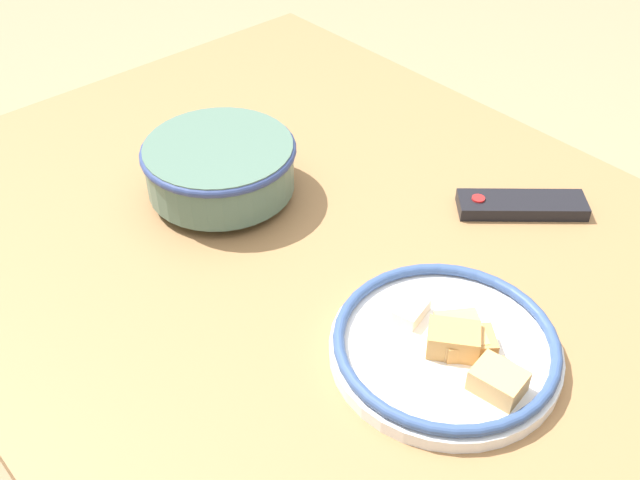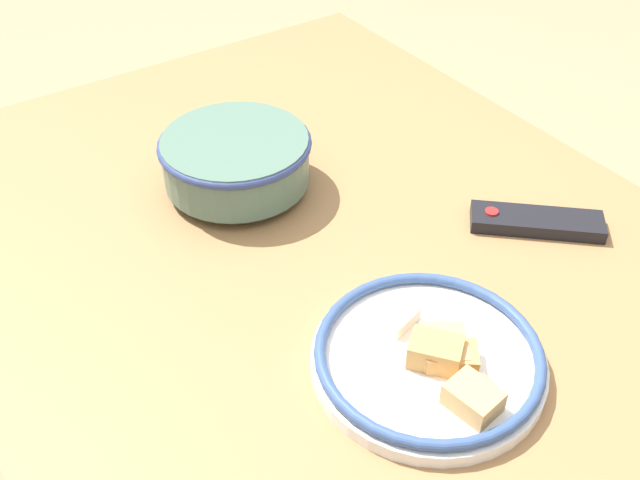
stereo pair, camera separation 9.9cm
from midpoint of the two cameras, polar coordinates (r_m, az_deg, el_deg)
dining_table at (r=1.08m, az=-1.08°, el=-4.52°), size 1.37×0.97×0.70m
noodle_bowl at (r=1.13m, az=-10.14°, el=5.48°), size 0.23×0.23×0.09m
food_plate at (r=0.89m, az=6.59°, el=-8.21°), size 0.28×0.28×0.05m
tv_remote at (r=1.13m, az=12.72°, el=2.53°), size 0.17×0.18×0.02m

